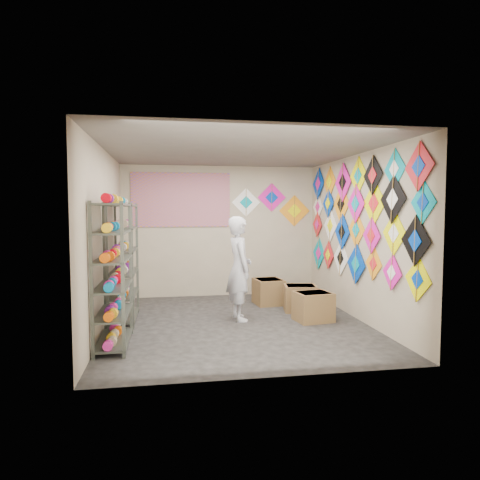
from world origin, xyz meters
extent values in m
plane|color=black|center=(0.00, 0.00, 0.00)|extent=(4.50, 4.50, 0.00)
plane|color=tan|center=(0.00, 2.25, 1.35)|extent=(4.00, 0.00, 4.00)
plane|color=tan|center=(0.00, -2.25, 1.35)|extent=(4.00, 0.00, 4.00)
plane|color=tan|center=(-2.00, 0.00, 1.35)|extent=(0.00, 4.50, 4.50)
plane|color=tan|center=(2.00, 0.00, 1.35)|extent=(0.00, 4.50, 4.50)
plane|color=#6B645A|center=(0.00, 0.00, 2.70)|extent=(4.50, 4.50, 0.00)
cube|color=#4C5147|center=(-1.78, -0.85, 0.95)|extent=(0.40, 1.10, 1.90)
cube|color=#4C5147|center=(-1.78, 0.45, 0.95)|extent=(0.40, 1.10, 1.90)
cylinder|color=#E02792|center=(-1.78, -1.33, 1.04)|extent=(0.12, 0.10, 0.12)
cylinder|color=#EF5C08|center=(-1.78, -1.14, 1.04)|extent=(0.12, 0.10, 0.12)
cylinder|color=yellow|center=(-1.78, -0.95, 1.04)|extent=(0.12, 0.10, 0.12)
cylinder|color=beige|center=(-1.78, -0.75, 1.04)|extent=(0.12, 0.10, 0.12)
cylinder|color=red|center=(-1.78, -0.56, 1.04)|extent=(0.12, 0.10, 0.12)
cylinder|color=#7E1F98|center=(-1.78, -0.37, 1.04)|extent=(0.12, 0.10, 0.12)
cylinder|color=tan|center=(-1.78, -0.03, 1.04)|extent=(0.12, 0.10, 0.12)
cylinder|color=#0A73A5|center=(-1.78, 0.16, 1.04)|extent=(0.12, 0.10, 0.12)
cylinder|color=#E02792|center=(-1.78, 0.35, 1.04)|extent=(0.12, 0.10, 0.12)
cylinder|color=#EF5C08|center=(-1.78, 0.55, 1.04)|extent=(0.12, 0.10, 0.12)
cylinder|color=yellow|center=(-1.78, 0.74, 1.04)|extent=(0.12, 0.10, 0.12)
cylinder|color=beige|center=(-1.78, 0.93, 1.04)|extent=(0.12, 0.10, 0.12)
cube|color=#FAF900|center=(1.99, -1.79, 0.93)|extent=(0.03, 0.57, 0.57)
cube|color=#E115A1|center=(1.97, -1.19, 0.93)|extent=(0.03, 0.50, 0.50)
cube|color=orange|center=(1.99, -0.62, 0.98)|extent=(0.03, 0.52, 0.52)
cube|color=#0039B6|center=(1.97, -0.05, 0.91)|extent=(0.03, 0.67, 0.67)
cube|color=white|center=(1.99, 0.63, 0.93)|extent=(0.03, 0.65, 0.65)
cube|color=red|center=(1.97, 1.19, 0.93)|extent=(0.02, 0.54, 0.54)
cube|color=#0097AA|center=(1.99, 1.77, 0.90)|extent=(0.04, 0.67, 0.67)
cube|color=black|center=(1.97, -1.74, 1.41)|extent=(0.01, 0.65, 0.65)
cube|color=#FAF900|center=(1.99, -1.20, 1.47)|extent=(0.02, 0.62, 0.62)
cube|color=#E115A1|center=(1.97, -0.57, 1.41)|extent=(0.01, 0.56, 0.56)
cube|color=orange|center=(1.99, 0.00, 1.47)|extent=(0.01, 0.61, 0.61)
cube|color=#0039B6|center=(1.97, 0.54, 1.41)|extent=(0.02, 0.64, 0.64)
cube|color=white|center=(1.99, 1.15, 1.50)|extent=(0.02, 0.63, 0.63)
cube|color=red|center=(1.97, 1.84, 1.49)|extent=(0.02, 0.53, 0.53)
cube|color=#0097AA|center=(1.99, -1.85, 1.88)|extent=(0.02, 0.53, 0.53)
cube|color=black|center=(1.97, -1.17, 1.94)|extent=(0.03, 0.68, 0.68)
cube|color=#FAF900|center=(1.99, -0.59, 1.89)|extent=(0.02, 0.70, 0.70)
cube|color=#E115A1|center=(1.97, 0.01, 1.89)|extent=(0.02, 0.64, 0.64)
cube|color=orange|center=(1.99, 0.65, 1.90)|extent=(0.02, 0.71, 0.71)
cube|color=#0039B6|center=(1.97, 1.23, 1.92)|extent=(0.02, 0.56, 0.56)
cube|color=white|center=(1.99, 1.86, 1.86)|extent=(0.02, 0.55, 0.55)
cube|color=red|center=(1.97, -1.77, 2.32)|extent=(0.02, 0.63, 0.63)
cube|color=#0097AA|center=(1.99, -1.16, 2.35)|extent=(0.01, 0.56, 0.56)
cube|color=black|center=(1.97, -0.57, 2.31)|extent=(0.02, 0.61, 0.61)
cube|color=#FAF900|center=(1.99, -0.03, 2.35)|extent=(0.02, 0.63, 0.63)
cube|color=#E115A1|center=(1.97, 0.55, 2.28)|extent=(0.01, 0.69, 0.69)
cube|color=orange|center=(1.99, 1.22, 2.33)|extent=(0.03, 0.62, 0.62)
cube|color=#0039B6|center=(1.97, 1.80, 2.33)|extent=(0.04, 0.66, 0.66)
cube|color=white|center=(0.55, 2.24, 1.95)|extent=(0.60, 0.02, 0.60)
cube|color=#E115A1|center=(1.10, 2.24, 2.06)|extent=(0.61, 0.02, 0.61)
cube|color=orange|center=(1.60, 2.24, 1.78)|extent=(0.67, 0.02, 0.67)
cube|color=purple|center=(-0.80, 2.23, 2.00)|extent=(2.00, 0.01, 1.10)
imported|color=silver|center=(0.07, 0.20, 0.84)|extent=(0.72, 0.56, 1.69)
cube|color=brown|center=(1.24, -0.08, 0.23)|extent=(0.62, 0.55, 0.47)
cube|color=brown|center=(1.24, 0.61, 0.23)|extent=(0.64, 0.55, 0.46)
cube|color=brown|center=(0.81, 1.25, 0.24)|extent=(0.56, 0.60, 0.48)
camera|label=1|loc=(-1.04, -6.60, 1.79)|focal=32.00mm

